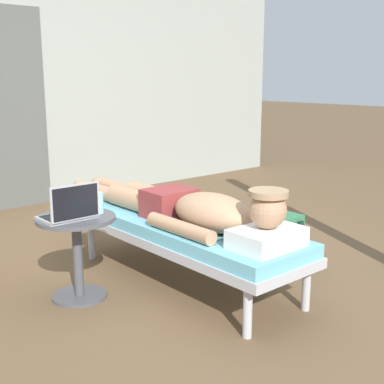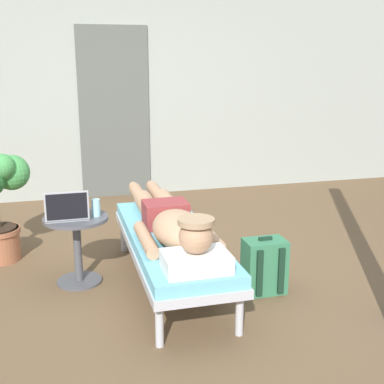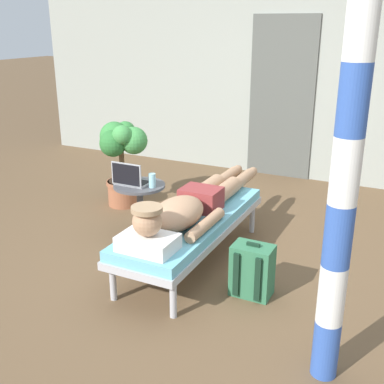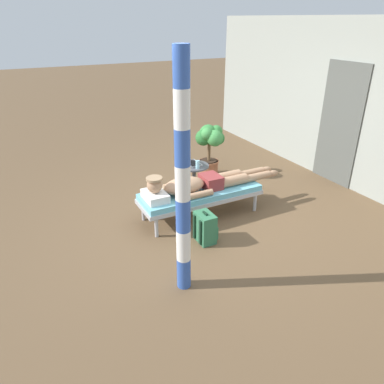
{
  "view_description": "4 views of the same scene",
  "coord_description": "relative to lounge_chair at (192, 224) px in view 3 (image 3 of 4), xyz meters",
  "views": [
    {
      "loc": [
        -2.23,
        -2.52,
        1.35
      ],
      "look_at": [
        0.09,
        0.15,
        0.56
      ],
      "focal_mm": 48.52,
      "sensor_mm": 36.0,
      "label": 1
    },
    {
      "loc": [
        -0.87,
        -3.45,
        1.66
      ],
      "look_at": [
        0.12,
        0.24,
        0.65
      ],
      "focal_mm": 47.41,
      "sensor_mm": 36.0,
      "label": 2
    },
    {
      "loc": [
        1.53,
        -3.3,
        1.94
      ],
      "look_at": [
        -0.14,
        0.05,
        0.61
      ],
      "focal_mm": 44.75,
      "sensor_mm": 36.0,
      "label": 3
    },
    {
      "loc": [
        4.06,
        -2.28,
        2.66
      ],
      "look_at": [
        -0.03,
        -0.19,
        0.45
      ],
      "focal_mm": 34.04,
      "sensor_mm": 36.0,
      "label": 4
    }
  ],
  "objects": [
    {
      "name": "ground_plane",
      "position": [
        0.11,
        0.01,
        -0.35
      ],
      "size": [
        40.0,
        40.0,
        0.0
      ],
      "primitive_type": "plane",
      "color": "brown"
    },
    {
      "name": "house_wall_back",
      "position": [
        -0.0,
        2.82,
        1.0
      ],
      "size": [
        7.6,
        0.2,
        2.7
      ],
      "primitive_type": "cube",
      "color": "#999E93",
      "rests_on": "ground"
    },
    {
      "name": "house_door_panel",
      "position": [
        -0.08,
        2.71,
        0.67
      ],
      "size": [
        0.84,
        0.03,
        2.04
      ],
      "primitive_type": "cube",
      "color": "#545651",
      "rests_on": "ground"
    },
    {
      "name": "lounge_chair",
      "position": [
        0.0,
        0.0,
        0.0
      ],
      "size": [
        0.6,
        1.8,
        0.42
      ],
      "color": "#B7B7BC",
      "rests_on": "ground"
    },
    {
      "name": "person_reclining",
      "position": [
        -0.0,
        -0.03,
        0.17
      ],
      "size": [
        0.53,
        2.17,
        0.33
      ],
      "color": "white",
      "rests_on": "lounge_chair"
    },
    {
      "name": "side_table",
      "position": [
        -0.67,
        0.24,
        0.01
      ],
      "size": [
        0.48,
        0.48,
        0.52
      ],
      "color": "#4C4C51",
      "rests_on": "ground"
    },
    {
      "name": "laptop",
      "position": [
        -0.73,
        0.19,
        0.24
      ],
      "size": [
        0.31,
        0.24,
        0.23
      ],
      "color": "#A5A8AD",
      "rests_on": "side_table"
    },
    {
      "name": "drink_glass",
      "position": [
        -0.52,
        0.22,
        0.24
      ],
      "size": [
        0.06,
        0.06,
        0.13
      ],
      "primitive_type": "cylinder",
      "color": "#99D8E5",
      "rests_on": "side_table"
    },
    {
      "name": "backpack",
      "position": [
        0.63,
        -0.27,
        -0.15
      ],
      "size": [
        0.3,
        0.26,
        0.42
      ],
      "color": "#33724C",
      "rests_on": "ground"
    },
    {
      "name": "potted_plant",
      "position": [
        -1.29,
        0.88,
        0.27
      ],
      "size": [
        0.56,
        0.54,
        0.93
      ],
      "color": "#9E5B3D",
      "rests_on": "ground"
    },
    {
      "name": "porch_post",
      "position": [
        1.31,
        -0.91,
        0.89
      ],
      "size": [
        0.15,
        0.15,
        2.47
      ],
      "color": "#3359B2",
      "rests_on": "ground"
    }
  ]
}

